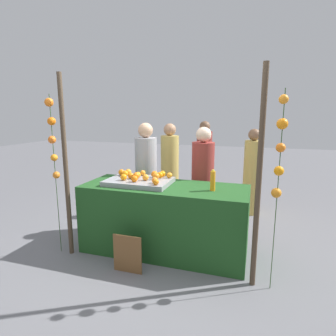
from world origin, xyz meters
TOP-DOWN VIEW (x-y plane):
  - ground_plane at (0.00, 0.00)m, footprint 24.00×24.00m
  - stall_counter at (0.00, 0.00)m, footprint 2.08×0.79m
  - orange_tray at (-0.34, 0.00)m, footprint 0.82×0.57m
  - orange_0 at (-0.11, 0.15)m, footprint 0.08×0.08m
  - orange_1 at (-0.46, -0.00)m, footprint 0.07×0.07m
  - orange_2 at (-0.24, -0.04)m, footprint 0.08×0.08m
  - orange_3 at (-0.67, 0.14)m, footprint 0.08×0.08m
  - orange_4 at (-0.59, 0.10)m, footprint 0.08×0.08m
  - orange_5 at (0.01, 0.18)m, footprint 0.07×0.07m
  - orange_6 at (-0.40, 0.08)m, footprint 0.08×0.08m
  - orange_7 at (-0.59, 0.19)m, footprint 0.08×0.08m
  - orange_8 at (-0.34, -0.16)m, footprint 0.08×0.08m
  - orange_9 at (-0.51, -0.12)m, footprint 0.08×0.08m
  - orange_10 at (-0.19, 0.15)m, footprint 0.09×0.09m
  - orange_11 at (-0.13, 0.05)m, footprint 0.09×0.09m
  - orange_12 at (-0.08, -0.13)m, footprint 0.07×0.07m
  - orange_13 at (-0.38, -0.01)m, footprint 0.09×0.09m
  - orange_14 at (-0.04, -0.21)m, footprint 0.07×0.07m
  - orange_15 at (-0.38, 0.22)m, footprint 0.07×0.07m
  - orange_16 at (-0.10, 0.23)m, footprint 0.08×0.08m
  - juice_bottle at (0.61, -0.04)m, footprint 0.06×0.06m
  - chalkboard_sign at (-0.23, -0.62)m, footprint 0.34×0.03m
  - vendor_left at (-0.50, 0.63)m, footprint 0.33×0.33m
  - vendor_right at (0.37, 0.64)m, footprint 0.32×0.32m
  - crowd_person_0 at (-0.39, 1.47)m, footprint 0.32×0.32m
  - crowd_person_1 at (1.03, 1.79)m, footprint 0.30×0.30m
  - crowd_person_2 at (0.03, 2.59)m, footprint 0.32×0.32m
  - canopy_post_left at (-1.12, -0.44)m, footprint 0.06×0.06m
  - canopy_post_right at (1.12, -0.44)m, footprint 0.06×0.06m
  - garland_strand_left at (-1.28, -0.44)m, footprint 0.11×0.12m
  - garland_strand_right at (1.29, -0.45)m, footprint 0.11×0.11m

SIDE VIEW (x-z plane):
  - ground_plane at x=0.00m, z-range 0.00..0.00m
  - chalkboard_sign at x=-0.23m, z-range -0.01..0.44m
  - stall_counter at x=0.00m, z-range 0.00..0.87m
  - crowd_person_1 at x=1.03m, z-range -0.05..1.46m
  - vendor_right at x=0.37m, z-range -0.05..1.53m
  - crowd_person_0 at x=-0.39m, z-range -0.05..1.54m
  - crowd_person_2 at x=0.03m, z-range -0.06..1.55m
  - vendor_left at x=-0.50m, z-range -0.06..1.58m
  - orange_tray at x=-0.34m, z-range 0.87..0.93m
  - orange_14 at x=-0.04m, z-range 0.93..1.01m
  - orange_15 at x=-0.38m, z-range 0.93..1.01m
  - orange_5 at x=0.01m, z-range 0.93..1.01m
  - orange_12 at x=-0.08m, z-range 0.93..1.01m
  - orange_1 at x=-0.46m, z-range 0.93..1.01m
  - orange_6 at x=-0.40m, z-range 0.93..1.01m
  - orange_4 at x=-0.59m, z-range 0.93..1.01m
  - orange_2 at x=-0.24m, z-range 0.93..1.01m
  - orange_16 at x=-0.10m, z-range 0.93..1.01m
  - orange_0 at x=-0.11m, z-range 0.93..1.01m
  - orange_9 at x=-0.51m, z-range 0.93..1.02m
  - orange_8 at x=-0.34m, z-range 0.93..1.02m
  - orange_3 at x=-0.67m, z-range 0.93..1.02m
  - orange_7 at x=-0.59m, z-range 0.93..1.02m
  - orange_11 at x=-0.13m, z-range 0.93..1.02m
  - orange_10 at x=-0.19m, z-range 0.93..1.02m
  - orange_13 at x=-0.38m, z-range 0.93..1.02m
  - juice_bottle at x=0.61m, z-range 0.87..1.12m
  - canopy_post_left at x=-1.12m, z-range 0.00..2.24m
  - canopy_post_right at x=1.12m, z-range 0.00..2.24m
  - garland_strand_right at x=1.29m, z-range 0.44..2.43m
  - garland_strand_left at x=-1.28m, z-range 0.50..2.50m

